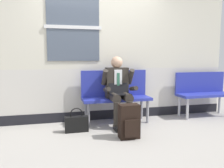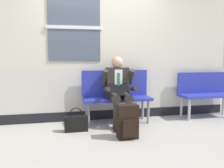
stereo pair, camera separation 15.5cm
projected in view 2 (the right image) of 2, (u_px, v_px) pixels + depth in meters
ground_plane at (107, 131)px, 3.82m from camera, size 18.00×18.00×0.00m
station_wall at (98, 44)px, 4.41m from camera, size 5.34×0.17×2.93m
bench_with_person at (116, 93)px, 4.32m from camera, size 1.26×0.42×0.96m
bench_empty at (206, 91)px, 4.71m from camera, size 1.13×0.42×0.90m
person_seated at (119, 89)px, 4.11m from camera, size 0.57×0.70×1.22m
backpack at (128, 122)px, 3.46m from camera, size 0.30×0.22×0.51m
handbag at (76, 123)px, 3.79m from camera, size 0.38×0.12×0.40m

